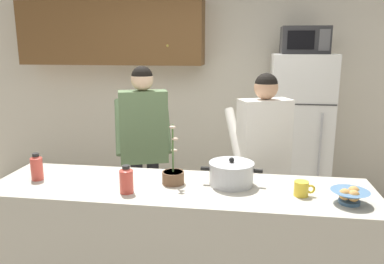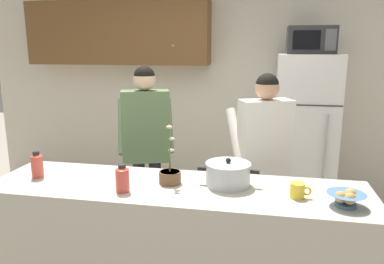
{
  "view_description": "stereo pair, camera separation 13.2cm",
  "coord_description": "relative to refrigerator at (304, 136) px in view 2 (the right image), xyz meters",
  "views": [
    {
      "loc": [
        0.43,
        -2.35,
        1.84
      ],
      "look_at": [
        0.0,
        0.55,
        1.17
      ],
      "focal_mm": 35.31,
      "sensor_mm": 36.0,
      "label": 1
    },
    {
      "loc": [
        0.56,
        -2.33,
        1.84
      ],
      "look_at": [
        0.0,
        0.55,
        1.17
      ],
      "focal_mm": 35.31,
      "sensor_mm": 36.0,
      "label": 2
    }
  ],
  "objects": [
    {
      "name": "person_by_sink",
      "position": [
        -0.43,
        -1.13,
        0.14
      ],
      "size": [
        0.6,
        0.56,
        1.63
      ],
      "color": "black",
      "rests_on": "ground"
    },
    {
      "name": "microwave",
      "position": [
        0.0,
        -0.02,
        1.02
      ],
      "size": [
        0.48,
        0.37,
        0.28
      ],
      "color": "#2D2D30",
      "rests_on": "refrigerator"
    },
    {
      "name": "potted_orchid",
      "position": [
        -1.05,
        -1.81,
        0.1
      ],
      "size": [
        0.15,
        0.15,
        0.41
      ],
      "color": "brown",
      "rests_on": "kitchen_island"
    },
    {
      "name": "coffee_mug",
      "position": [
        -0.21,
        -1.9,
        0.09
      ],
      "size": [
        0.13,
        0.09,
        0.1
      ],
      "color": "yellow",
      "rests_on": "kitchen_island"
    },
    {
      "name": "kitchen_island",
      "position": [
        -1.0,
        -1.85,
        -0.42
      ],
      "size": [
        2.57,
        0.68,
        0.92
      ],
      "primitive_type": "cube",
      "color": "#BCB7A8",
      "rests_on": "ground"
    },
    {
      "name": "back_wall_unit",
      "position": [
        -1.27,
        0.4,
        0.58
      ],
      "size": [
        6.0,
        0.48,
        2.6
      ],
      "color": "silver",
      "rests_on": "ground"
    },
    {
      "name": "bread_bowl",
      "position": [
        0.05,
        -1.98,
        0.09
      ],
      "size": [
        0.23,
        0.23,
        0.1
      ],
      "color": "#4C7299",
      "rests_on": "kitchen_island"
    },
    {
      "name": "bottle_mid_counter",
      "position": [
        -1.32,
        -2.01,
        0.13
      ],
      "size": [
        0.09,
        0.09,
        0.18
      ],
      "color": "#D84C3F",
      "rests_on": "kitchen_island"
    },
    {
      "name": "refrigerator",
      "position": [
        0.0,
        0.0,
        0.0
      ],
      "size": [
        0.64,
        0.68,
        1.76
      ],
      "color": "white",
      "rests_on": "ground"
    },
    {
      "name": "cooking_pot",
      "position": [
        -0.66,
        -1.77,
        0.12
      ],
      "size": [
        0.42,
        0.31,
        0.19
      ],
      "color": "silver",
      "rests_on": "kitchen_island"
    },
    {
      "name": "bottle_near_edge",
      "position": [
        -2.01,
        -1.87,
        0.13
      ],
      "size": [
        0.08,
        0.08,
        0.19
      ],
      "color": "#D84C3F",
      "rests_on": "kitchen_island"
    },
    {
      "name": "person_near_pot",
      "position": [
        -1.49,
        -0.99,
        0.17
      ],
      "size": [
        0.6,
        0.54,
        1.67
      ],
      "color": "black",
      "rests_on": "ground"
    }
  ]
}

